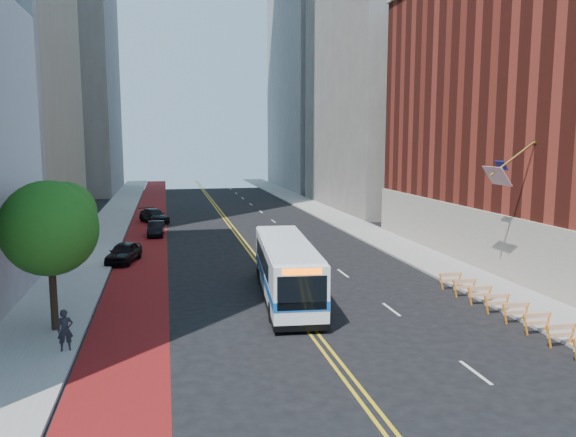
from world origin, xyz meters
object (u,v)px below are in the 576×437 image
Objects in this scene: street_tree at (51,224)px; car_b at (156,229)px; transit_bus at (286,269)px; car_a at (124,252)px; car_c at (154,216)px; pedestrian at (65,330)px.

street_tree is 25.97m from car_b.
car_a is at bearing 134.72° from transit_bus.
transit_bus is 2.42× the size of car_c.
pedestrian is (-10.38, -5.89, -0.68)m from transit_bus.
car_a reaches higher than car_b.
pedestrian reaches higher than car_a.
car_a is 19.34m from car_c.
car_a is (1.94, 14.39, -4.20)m from street_tree.
transit_bus is 23.40m from car_b.
street_tree is at bearing 93.25° from pedestrian.
car_a is 0.86× the size of car_c.
street_tree is 12.08m from transit_bus.
car_c is at bearing 83.76° from street_tree.
pedestrian is at bearing -115.63° from car_c.
car_b is 0.80× the size of car_c.
street_tree reaches higher than car_a.
street_tree is 15.12m from car_a.
transit_bus is 11.95m from pedestrian.
car_a reaches higher than car_c.
street_tree is 4.90m from pedestrian.
pedestrian is (-2.83, -36.47, 0.28)m from car_c.
car_b is at bearing 81.03° from street_tree.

